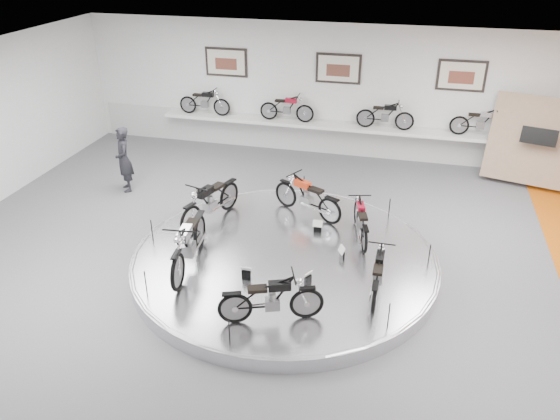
% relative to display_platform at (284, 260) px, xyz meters
% --- Properties ---
extents(floor, '(16.00, 16.00, 0.00)m').
position_rel_display_platform_xyz_m(floor, '(0.00, -0.30, -0.15)').
color(floor, '#535356').
rests_on(floor, ground).
extents(ceiling, '(16.00, 16.00, 0.00)m').
position_rel_display_platform_xyz_m(ceiling, '(0.00, -0.30, 3.85)').
color(ceiling, white).
rests_on(ceiling, wall_back).
extents(wall_back, '(16.00, 0.00, 16.00)m').
position_rel_display_platform_xyz_m(wall_back, '(0.00, 6.70, 1.85)').
color(wall_back, silver).
rests_on(wall_back, floor).
extents(dado_band, '(15.68, 0.04, 1.10)m').
position_rel_display_platform_xyz_m(dado_band, '(0.00, 6.68, 0.40)').
color(dado_band, '#BCBCBA').
rests_on(dado_band, floor).
extents(display_platform, '(6.40, 6.40, 0.30)m').
position_rel_display_platform_xyz_m(display_platform, '(0.00, 0.00, 0.00)').
color(display_platform, silver).
rests_on(display_platform, floor).
extents(platform_rim, '(6.40, 6.40, 0.10)m').
position_rel_display_platform_xyz_m(platform_rim, '(0.00, 0.00, 0.12)').
color(platform_rim, '#B2B2BA').
rests_on(platform_rim, display_platform).
extents(shelf, '(11.00, 0.55, 0.10)m').
position_rel_display_platform_xyz_m(shelf, '(0.00, 6.40, 0.85)').
color(shelf, silver).
rests_on(shelf, wall_back).
extents(poster_left, '(1.35, 0.06, 0.88)m').
position_rel_display_platform_xyz_m(poster_left, '(-3.50, 6.66, 2.55)').
color(poster_left, beige).
rests_on(poster_left, wall_back).
extents(poster_center, '(1.35, 0.06, 0.88)m').
position_rel_display_platform_xyz_m(poster_center, '(0.00, 6.66, 2.55)').
color(poster_center, beige).
rests_on(poster_center, wall_back).
extents(poster_right, '(1.35, 0.06, 0.88)m').
position_rel_display_platform_xyz_m(poster_right, '(3.50, 6.66, 2.55)').
color(poster_right, beige).
rests_on(poster_right, wall_back).
extents(display_panel, '(2.56, 1.52, 2.30)m').
position_rel_display_platform_xyz_m(display_panel, '(5.60, 5.80, 1.10)').
color(display_panel, '#9A795F').
rests_on(display_panel, floor).
extents(shelf_bike_a, '(1.22, 0.43, 0.73)m').
position_rel_display_platform_xyz_m(shelf_bike_a, '(-4.20, 6.40, 1.27)').
color(shelf_bike_a, black).
rests_on(shelf_bike_a, shelf).
extents(shelf_bike_b, '(1.22, 0.43, 0.73)m').
position_rel_display_platform_xyz_m(shelf_bike_b, '(-1.50, 6.40, 1.27)').
color(shelf_bike_b, maroon).
rests_on(shelf_bike_b, shelf).
extents(shelf_bike_c, '(1.22, 0.43, 0.73)m').
position_rel_display_platform_xyz_m(shelf_bike_c, '(1.50, 6.40, 1.27)').
color(shelf_bike_c, black).
rests_on(shelf_bike_c, shelf).
extents(shelf_bike_d, '(1.22, 0.43, 0.73)m').
position_rel_display_platform_xyz_m(shelf_bike_d, '(4.20, 6.40, 1.27)').
color(shelf_bike_d, '#BBBCC0').
rests_on(shelf_bike_d, shelf).
extents(bike_a, '(0.89, 1.58, 0.88)m').
position_rel_display_platform_xyz_m(bike_a, '(1.45, 1.07, 0.59)').
color(bike_a, maroon).
rests_on(bike_a, display_platform).
extents(bike_b, '(1.76, 1.28, 0.98)m').
position_rel_display_platform_xyz_m(bike_b, '(0.10, 1.84, 0.64)').
color(bike_b, red).
rests_on(bike_b, display_platform).
extents(bike_c, '(1.14, 1.92, 1.07)m').
position_rel_display_platform_xyz_m(bike_c, '(-2.00, 0.98, 0.68)').
color(bike_c, black).
rests_on(bike_c, display_platform).
extents(bike_d, '(0.88, 1.97, 1.12)m').
position_rel_display_platform_xyz_m(bike_d, '(-1.74, -0.94, 0.71)').
color(bike_d, '#BBBCC0').
rests_on(bike_d, display_platform).
extents(bike_e, '(1.67, 1.08, 0.92)m').
position_rel_display_platform_xyz_m(bike_e, '(0.29, -2.17, 0.61)').
color(bike_e, black).
rests_on(bike_e, display_platform).
extents(bike_f, '(0.53, 1.49, 0.88)m').
position_rel_display_platform_xyz_m(bike_f, '(2.01, -0.90, 0.59)').
color(bike_f, black).
rests_on(bike_f, display_platform).
extents(visitor, '(0.73, 0.78, 1.78)m').
position_rel_display_platform_xyz_m(visitor, '(-5.08, 2.63, 0.74)').
color(visitor, black).
rests_on(visitor, floor).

